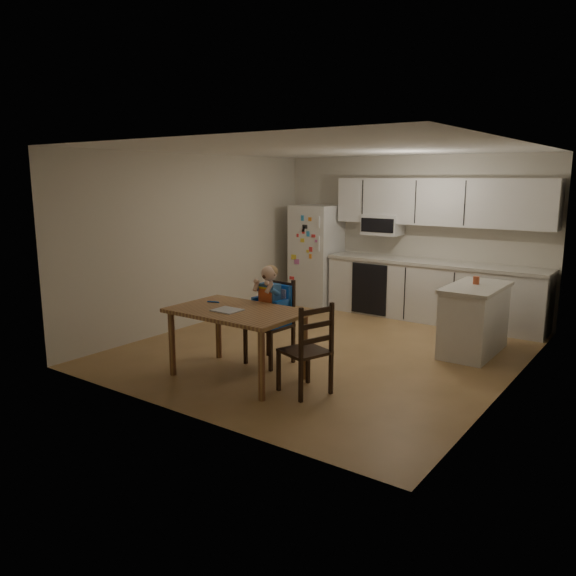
% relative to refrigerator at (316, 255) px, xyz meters
% --- Properties ---
extents(room, '(4.52, 5.01, 2.51)m').
position_rel_refrigerator_xyz_m(room, '(1.55, -1.67, 0.40)').
color(room, olive).
rests_on(room, ground).
extents(refrigerator, '(0.72, 0.70, 1.70)m').
position_rel_refrigerator_xyz_m(refrigerator, '(0.00, 0.00, 0.00)').
color(refrigerator, silver).
rests_on(refrigerator, ground).
extents(kitchen_run, '(3.37, 0.62, 2.15)m').
position_rel_refrigerator_xyz_m(kitchen_run, '(2.05, 0.09, 0.03)').
color(kitchen_run, silver).
rests_on(kitchen_run, ground).
extents(kitchen_island, '(0.61, 1.16, 0.86)m').
position_rel_refrigerator_xyz_m(kitchen_island, '(3.12, -1.21, -0.42)').
color(kitchen_island, silver).
rests_on(kitchen_island, ground).
extents(red_cup, '(0.08, 0.08, 0.10)m').
position_rel_refrigerator_xyz_m(red_cup, '(3.08, -1.12, 0.06)').
color(red_cup, '#B44C2A').
rests_on(red_cup, kitchen_island).
extents(dining_table, '(1.42, 0.91, 0.76)m').
position_rel_refrigerator_xyz_m(dining_table, '(1.30, -3.59, -0.19)').
color(dining_table, brown).
rests_on(dining_table, ground).
extents(napkin, '(0.29, 0.25, 0.01)m').
position_rel_refrigerator_xyz_m(napkin, '(1.25, -3.69, -0.08)').
color(napkin, '#B5B5BA').
rests_on(napkin, dining_table).
extents(toddler_spoon, '(0.12, 0.06, 0.02)m').
position_rel_refrigerator_xyz_m(toddler_spoon, '(0.84, -3.49, -0.08)').
color(toddler_spoon, blue).
rests_on(toddler_spoon, dining_table).
extents(chair_booster, '(0.47, 0.47, 1.17)m').
position_rel_refrigerator_xyz_m(chair_booster, '(1.30, -2.97, -0.14)').
color(chair_booster, black).
rests_on(chair_booster, ground).
extents(chair_side, '(0.53, 0.53, 0.95)m').
position_rel_refrigerator_xyz_m(chair_side, '(2.24, -3.57, -0.31)').
color(chair_side, black).
rests_on(chair_side, ground).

